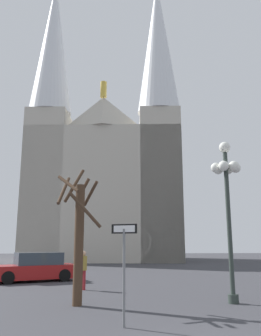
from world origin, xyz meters
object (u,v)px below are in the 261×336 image
Objects in this scene: parked_car_near_red at (35,268)px; pedestrian_walking at (83,266)px; one_way_arrow_sign at (124,260)px; street_lamp at (227,187)px; cathedral at (106,170)px; bare_tree at (78,233)px.

parked_car_near_red is 4.54m from pedestrian_walking.
street_lamp is (3.88, 3.18, 2.40)m from one_way_arrow_sign.
cathedral is 20.68× the size of pedestrian_walking.
bare_tree is (-5.30, -0.12, -1.65)m from street_lamp.
street_lamp is at bearing -80.60° from cathedral.
bare_tree is at bearing 114.94° from one_way_arrow_sign.
parked_car_near_red is (-2.85, 7.48, -1.64)m from bare_tree.
cathedral is at bearing 99.40° from street_lamp.
one_way_arrow_sign is 0.54× the size of bare_tree.
street_lamp is 1.25× the size of parked_car_near_red.
pedestrian_walking is at bearing 90.93° from bare_tree.
cathedral reaches higher than bare_tree.
street_lamp is (4.67, -28.20, -6.43)m from cathedral.
one_way_arrow_sign is at bearing -88.56° from cathedral.
bare_tree is (-1.42, 3.06, 0.74)m from one_way_arrow_sign.
parked_car_near_red is (-4.27, 10.54, -0.90)m from one_way_arrow_sign.
pedestrian_walking is at bearing 144.73° from street_lamp.
pedestrian_walking is (-5.36, 3.79, -2.99)m from street_lamp.
street_lamp is at bearing 1.24° from bare_tree.
cathedral is 7.36× the size of bare_tree.
cathedral is 6.03× the size of street_lamp.
parked_car_near_red is 2.75× the size of pedestrian_walking.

